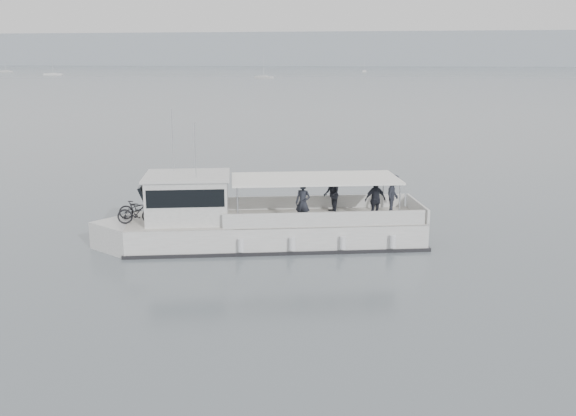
# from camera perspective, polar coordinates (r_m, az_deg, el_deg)

# --- Properties ---
(ground) EXTENTS (1400.00, 1400.00, 0.00)m
(ground) POSITION_cam_1_polar(r_m,az_deg,el_deg) (28.11, 3.20, -2.87)
(ground) COLOR #535B61
(ground) RESTS_ON ground
(headland) EXTENTS (1400.00, 90.00, 28.00)m
(headland) POSITION_cam_1_polar(r_m,az_deg,el_deg) (586.89, 9.53, 13.73)
(headland) COLOR #939EA8
(headland) RESTS_ON ground
(tour_boat) EXTENTS (14.06, 6.43, 5.90)m
(tour_boat) POSITION_cam_1_polar(r_m,az_deg,el_deg) (27.22, -3.62, -1.30)
(tour_boat) COLOR white
(tour_boat) RESTS_ON ground
(moored_fleet) EXTENTS (420.17, 374.04, 9.70)m
(moored_fleet) POSITION_cam_1_polar(r_m,az_deg,el_deg) (248.27, 5.29, 11.53)
(moored_fleet) COLOR white
(moored_fleet) RESTS_ON ground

